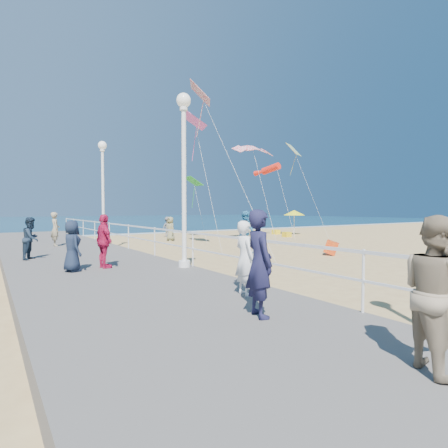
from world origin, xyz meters
TOP-DOWN VIEW (x-y plane):
  - ground at (0.00, 0.00)m, footprint 160.00×160.00m
  - ocean at (0.00, 65.00)m, footprint 160.00×90.00m
  - surf_line at (0.00, 20.50)m, footprint 160.00×1.20m
  - boardwalk at (-7.50, 0.00)m, footprint 5.00×44.00m
  - railing at (-5.05, 0.00)m, footprint 0.05×42.00m
  - lamp_post_mid at (-5.35, 0.00)m, footprint 0.44×0.44m
  - lamp_post_far at (-5.35, 9.00)m, footprint 0.44×0.44m
  - woman_holding_toddler at (-5.98, -3.87)m, footprint 0.43×0.60m
  - toddler_held at (-5.83, -3.72)m, footprint 0.39×0.48m
  - spectator_0 at (-6.66, -5.15)m, footprint 0.57×0.73m
  - spectator_1 at (-6.30, -7.75)m, footprint 0.98×1.05m
  - spectator_3 at (-7.45, 1.19)m, footprint 0.52×1.00m
  - spectator_4 at (-8.38, 1.10)m, footprint 0.61×0.80m
  - spectator_6 at (-7.63, 9.07)m, footprint 0.41×0.61m
  - spectator_7 at (-9.08, 4.58)m, footprint 0.87×0.92m
  - beach_walker_a at (1.64, 16.11)m, footprint 1.17×0.86m
  - beach_walker_b at (14.15, 20.54)m, footprint 0.83×0.91m
  - beach_walker_c at (0.18, 12.56)m, footprint 0.66×0.90m
  - box_kite at (3.17, 1.24)m, footprint 0.86×0.90m
  - beach_umbrella at (11.69, 12.00)m, footprint 1.90×1.90m
  - beach_chair_left at (9.34, 10.50)m, footprint 0.55×0.55m
  - beach_chair_right at (10.67, 13.18)m, footprint 0.55×0.55m
  - kite_parafoil at (5.00, 9.38)m, footprint 3.17×0.94m
  - kite_windsock at (8.92, 11.94)m, footprint 1.03×2.82m
  - kite_diamond_pink at (-0.67, 7.64)m, footprint 1.58×1.71m
  - kite_diamond_multi at (9.91, 10.40)m, footprint 1.57×1.38m
  - kite_diamond_green at (2.80, 13.95)m, footprint 1.17×1.33m
  - kite_diamond_redwhite at (-1.24, 6.00)m, footprint 1.56×1.69m

SIDE VIEW (x-z plane):
  - ground at x=0.00m, z-range 0.00..0.00m
  - ocean at x=0.00m, z-range -0.01..0.04m
  - surf_line at x=0.00m, z-range 0.01..0.05m
  - boardwalk at x=-7.50m, z-range 0.00..0.40m
  - beach_chair_left at x=9.34m, z-range 0.00..0.40m
  - beach_chair_right at x=10.67m, z-range 0.00..0.40m
  - box_kite at x=3.17m, z-range -0.07..0.67m
  - beach_walker_b at x=14.15m, z-range 0.00..1.49m
  - beach_walker_a at x=1.64m, z-range 0.00..1.61m
  - beach_walker_c at x=0.18m, z-range 0.00..1.68m
  - spectator_4 at x=-8.38m, z-range 0.40..1.88m
  - spectator_7 at x=-9.08m, z-range 0.40..1.91m
  - woman_holding_toddler at x=-5.98m, z-range 0.40..1.95m
  - spectator_3 at x=-7.45m, z-range 0.40..2.04m
  - spectator_6 at x=-7.63m, z-range 0.40..2.06m
  - railing at x=-5.05m, z-range 0.98..1.53m
  - spectator_1 at x=-6.30m, z-range 0.40..2.12m
  - spectator_0 at x=-6.66m, z-range 0.40..2.18m
  - toddler_held at x=-5.83m, z-range 1.25..2.16m
  - beach_umbrella at x=11.69m, z-range 0.84..2.98m
  - lamp_post_mid at x=-5.35m, z-range 1.00..6.32m
  - lamp_post_far at x=-5.35m, z-range 1.00..6.32m
  - kite_diamond_green at x=2.80m, z-range 4.03..4.68m
  - kite_windsock at x=8.92m, z-range 4.97..6.08m
  - kite_parafoil at x=5.00m, z-range 6.13..6.79m
  - kite_diamond_multi at x=9.91m, z-range 6.46..7.44m
  - kite_diamond_pink at x=-0.67m, z-range 6.75..7.52m
  - kite_diamond_redwhite at x=-1.24m, z-range 7.60..8.59m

